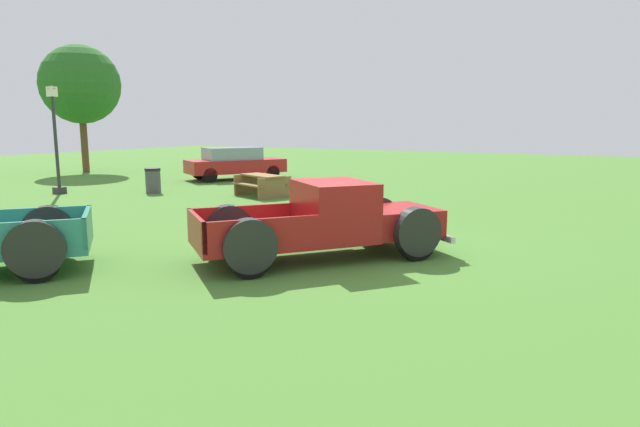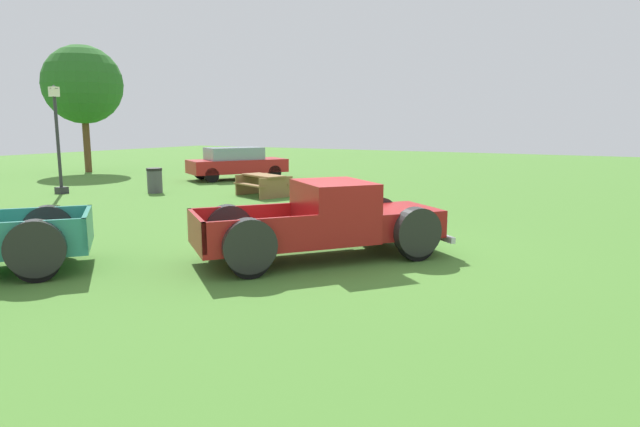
{
  "view_description": "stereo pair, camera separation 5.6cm",
  "coord_description": "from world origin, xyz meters",
  "px_view_note": "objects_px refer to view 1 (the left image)",
  "views": [
    {
      "loc": [
        -9.7,
        -4.88,
        2.64
      ],
      "look_at": [
        -0.6,
        0.26,
        0.9
      ],
      "focal_mm": 30.54,
      "sensor_mm": 36.0,
      "label": 1
    },
    {
      "loc": [
        -9.67,
        -4.93,
        2.64
      ],
      "look_at": [
        -0.6,
        0.26,
        0.9
      ],
      "focal_mm": 30.54,
      "sensor_mm": 36.0,
      "label": 2
    }
  ],
  "objects_px": {
    "lamp_post_near": "(55,137)",
    "picnic_table": "(262,183)",
    "sedan_distant_b": "(235,163)",
    "pickup_truck_foreground": "(337,221)",
    "trash_can": "(153,180)",
    "oak_tree_west": "(80,85)"
  },
  "relations": [
    {
      "from": "pickup_truck_foreground",
      "to": "picnic_table",
      "type": "height_order",
      "value": "pickup_truck_foreground"
    },
    {
      "from": "pickup_truck_foreground",
      "to": "trash_can",
      "type": "xyz_separation_m",
      "value": [
        5.48,
        10.8,
        -0.24
      ]
    },
    {
      "from": "lamp_post_near",
      "to": "oak_tree_west",
      "type": "distance_m",
      "value": 9.93
    },
    {
      "from": "pickup_truck_foreground",
      "to": "sedan_distant_b",
      "type": "xyz_separation_m",
      "value": [
        11.07,
        11.28,
        0.07
      ]
    },
    {
      "from": "trash_can",
      "to": "sedan_distant_b",
      "type": "bearing_deg",
      "value": 4.88
    },
    {
      "from": "sedan_distant_b",
      "to": "trash_can",
      "type": "xyz_separation_m",
      "value": [
        -5.6,
        -0.48,
        -0.31
      ]
    },
    {
      "from": "pickup_truck_foreground",
      "to": "oak_tree_west",
      "type": "relative_size",
      "value": 0.74
    },
    {
      "from": "picnic_table",
      "to": "oak_tree_west",
      "type": "relative_size",
      "value": 0.33
    },
    {
      "from": "oak_tree_west",
      "to": "pickup_truck_foreground",
      "type": "bearing_deg",
      "value": -116.01
    },
    {
      "from": "picnic_table",
      "to": "lamp_post_near",
      "type": "bearing_deg",
      "value": 114.8
    },
    {
      "from": "sedan_distant_b",
      "to": "lamp_post_near",
      "type": "relative_size",
      "value": 1.19
    },
    {
      "from": "lamp_post_near",
      "to": "oak_tree_west",
      "type": "xyz_separation_m",
      "value": [
        6.56,
        7.01,
        2.53
      ]
    },
    {
      "from": "picnic_table",
      "to": "oak_tree_west",
      "type": "height_order",
      "value": "oak_tree_west"
    },
    {
      "from": "trash_can",
      "to": "oak_tree_west",
      "type": "distance_m",
      "value": 11.72
    },
    {
      "from": "picnic_table",
      "to": "trash_can",
      "type": "relative_size",
      "value": 2.33
    },
    {
      "from": "pickup_truck_foreground",
      "to": "lamp_post_near",
      "type": "xyz_separation_m",
      "value": [
        3.56,
        13.71,
        1.39
      ]
    },
    {
      "from": "picnic_table",
      "to": "oak_tree_west",
      "type": "bearing_deg",
      "value": 76.8
    },
    {
      "from": "sedan_distant_b",
      "to": "picnic_table",
      "type": "relative_size",
      "value": 2.18
    },
    {
      "from": "lamp_post_near",
      "to": "picnic_table",
      "type": "xyz_separation_m",
      "value": [
        3.26,
        -7.05,
        -1.62
      ]
    },
    {
      "from": "sedan_distant_b",
      "to": "picnic_table",
      "type": "height_order",
      "value": "sedan_distant_b"
    },
    {
      "from": "oak_tree_west",
      "to": "lamp_post_near",
      "type": "bearing_deg",
      "value": -133.08
    },
    {
      "from": "oak_tree_west",
      "to": "trash_can",
      "type": "bearing_deg",
      "value": -115.04
    }
  ]
}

